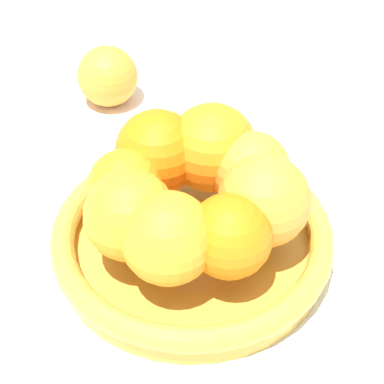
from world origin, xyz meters
The scene contains 4 objects.
ground_plane centered at (0.00, 0.00, 0.00)m, with size 4.00×4.00×0.00m, color white.
fruit_bowl centered at (0.00, 0.00, 0.02)m, with size 0.25×0.25×0.04m.
orange_pile centered at (0.00, 0.00, 0.07)m, with size 0.19×0.19×0.08m.
stray_orange centered at (-0.04, -0.26, 0.04)m, with size 0.07×0.07×0.07m, color orange.
Camera 1 is at (0.21, 0.35, 0.43)m, focal length 60.00 mm.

